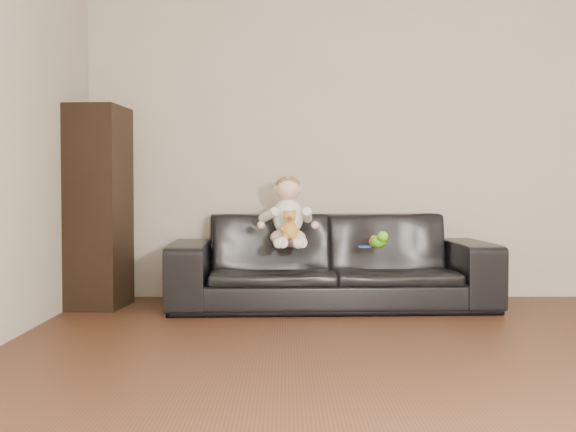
{
  "coord_description": "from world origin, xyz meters",
  "views": [
    {
      "loc": [
        -0.96,
        -2.93,
        0.84
      ],
      "look_at": [
        -0.94,
        2.14,
        0.66
      ],
      "focal_mm": 45.0,
      "sensor_mm": 36.0,
      "label": 1
    }
  ],
  "objects_px": {
    "toy_green": "(378,242)",
    "cabinet": "(99,207)",
    "toy_blue_disc": "(365,247)",
    "toy_rattle": "(374,242)",
    "teddy_bear": "(290,225)",
    "sofa": "(330,261)",
    "baby": "(288,216)"
  },
  "relations": [
    {
      "from": "cabinet",
      "to": "baby",
      "type": "bearing_deg",
      "value": -0.61
    },
    {
      "from": "cabinet",
      "to": "toy_rattle",
      "type": "relative_size",
      "value": 20.38
    },
    {
      "from": "cabinet",
      "to": "baby",
      "type": "xyz_separation_m",
      "value": [
        1.36,
        -0.13,
        -0.06
      ]
    },
    {
      "from": "cabinet",
      "to": "toy_rattle",
      "type": "height_order",
      "value": "cabinet"
    },
    {
      "from": "cabinet",
      "to": "toy_blue_disc",
      "type": "relative_size",
      "value": 15.29
    },
    {
      "from": "sofa",
      "to": "toy_green",
      "type": "xyz_separation_m",
      "value": [
        0.32,
        -0.2,
        0.15
      ]
    },
    {
      "from": "teddy_bear",
      "to": "toy_green",
      "type": "relative_size",
      "value": 1.57
    },
    {
      "from": "teddy_bear",
      "to": "toy_green",
      "type": "distance_m",
      "value": 0.63
    },
    {
      "from": "toy_rattle",
      "to": "toy_green",
      "type": "bearing_deg",
      "value": -78.95
    },
    {
      "from": "toy_rattle",
      "to": "toy_blue_disc",
      "type": "relative_size",
      "value": 0.75
    },
    {
      "from": "teddy_bear",
      "to": "sofa",
      "type": "bearing_deg",
      "value": 30.48
    },
    {
      "from": "sofa",
      "to": "toy_blue_disc",
      "type": "xyz_separation_m",
      "value": [
        0.23,
        -0.15,
        0.11
      ]
    },
    {
      "from": "cabinet",
      "to": "toy_rattle",
      "type": "bearing_deg",
      "value": 1.8
    },
    {
      "from": "teddy_bear",
      "to": "cabinet",
      "type": "bearing_deg",
      "value": 155.79
    },
    {
      "from": "toy_blue_disc",
      "to": "sofa",
      "type": "bearing_deg",
      "value": 147.67
    },
    {
      "from": "sofa",
      "to": "baby",
      "type": "bearing_deg",
      "value": -160.23
    },
    {
      "from": "baby",
      "to": "toy_green",
      "type": "height_order",
      "value": "baby"
    },
    {
      "from": "toy_rattle",
      "to": "baby",
      "type": "bearing_deg",
      "value": -177.74
    },
    {
      "from": "toy_rattle",
      "to": "teddy_bear",
      "type": "bearing_deg",
      "value": -163.56
    },
    {
      "from": "toy_green",
      "to": "toy_rattle",
      "type": "xyz_separation_m",
      "value": [
        -0.02,
        0.1,
        -0.01
      ]
    },
    {
      "from": "toy_green",
      "to": "toy_blue_disc",
      "type": "distance_m",
      "value": 0.11
    },
    {
      "from": "cabinet",
      "to": "toy_blue_disc",
      "type": "height_order",
      "value": "cabinet"
    },
    {
      "from": "sofa",
      "to": "teddy_bear",
      "type": "xyz_separation_m",
      "value": [
        -0.3,
        -0.28,
        0.27
      ]
    },
    {
      "from": "sofa",
      "to": "teddy_bear",
      "type": "distance_m",
      "value": 0.49
    },
    {
      "from": "baby",
      "to": "teddy_bear",
      "type": "height_order",
      "value": "baby"
    },
    {
      "from": "toy_green",
      "to": "cabinet",
      "type": "bearing_deg",
      "value": 173.96
    },
    {
      "from": "sofa",
      "to": "cabinet",
      "type": "height_order",
      "value": "cabinet"
    },
    {
      "from": "baby",
      "to": "toy_blue_disc",
      "type": "xyz_separation_m",
      "value": [
        0.54,
        -0.02,
        -0.21
      ]
    },
    {
      "from": "baby",
      "to": "toy_green",
      "type": "xyz_separation_m",
      "value": [
        0.63,
        -0.08,
        -0.18
      ]
    },
    {
      "from": "toy_rattle",
      "to": "cabinet",
      "type": "bearing_deg",
      "value": 176.83
    },
    {
      "from": "toy_green",
      "to": "toy_blue_disc",
      "type": "relative_size",
      "value": 1.36
    },
    {
      "from": "baby",
      "to": "toy_blue_disc",
      "type": "bearing_deg",
      "value": -18.79
    }
  ]
}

